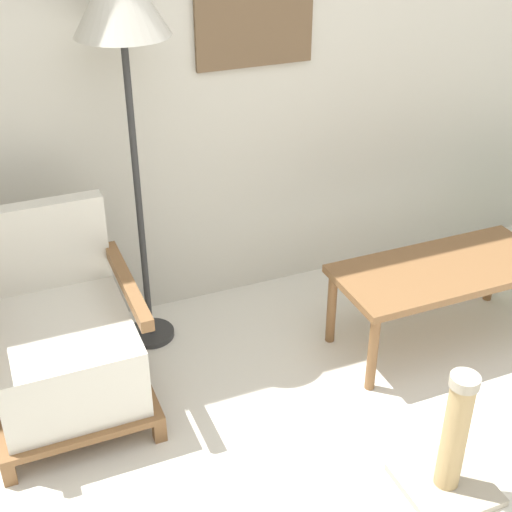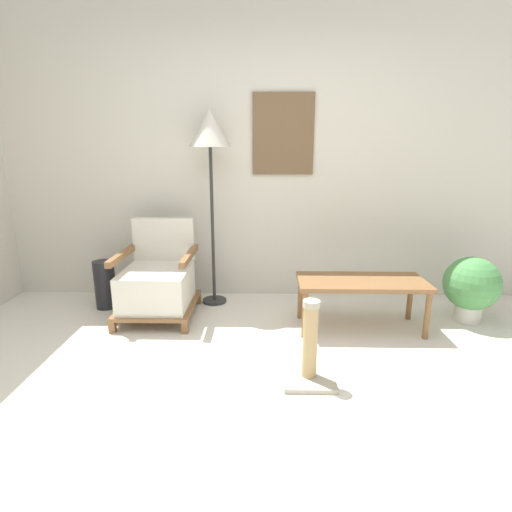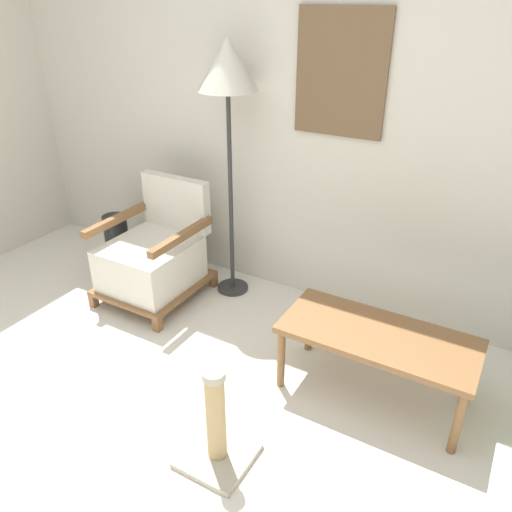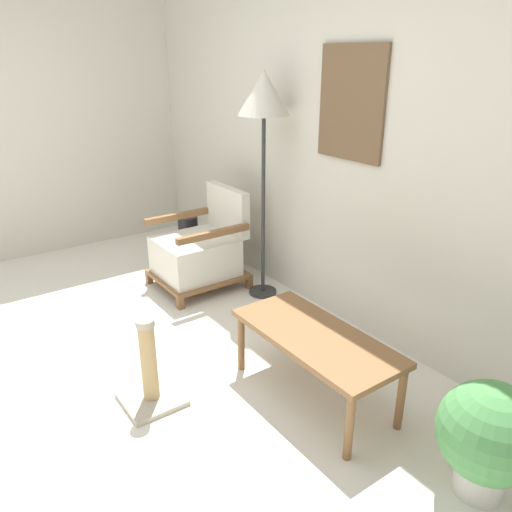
{
  "view_description": "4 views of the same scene",
  "coord_description": "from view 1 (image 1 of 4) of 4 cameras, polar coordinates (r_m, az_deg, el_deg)",
  "views": [
    {
      "loc": [
        -1.04,
        -1.0,
        2.08
      ],
      "look_at": [
        -0.03,
        1.42,
        0.55
      ],
      "focal_mm": 50.0,
      "sensor_mm": 36.0,
      "label": 1
    },
    {
      "loc": [
        0.03,
        -1.81,
        1.39
      ],
      "look_at": [
        -0.03,
        1.42,
        0.55
      ],
      "focal_mm": 28.0,
      "sensor_mm": 36.0,
      "label": 2
    },
    {
      "loc": [
        1.3,
        -0.91,
        1.97
      ],
      "look_at": [
        -0.03,
        1.42,
        0.55
      ],
      "focal_mm": 35.0,
      "sensor_mm": 36.0,
      "label": 3
    },
    {
      "loc": [
        2.57,
        -0.43,
        1.84
      ],
      "look_at": [
        -0.03,
        1.42,
        0.55
      ],
      "focal_mm": 35.0,
      "sensor_mm": 36.0,
      "label": 4
    }
  ],
  "objects": [
    {
      "name": "wall_back",
      "position": [
        3.3,
        -3.78,
        17.46
      ],
      "size": [
        8.0,
        0.09,
        2.7
      ],
      "color": "beige",
      "rests_on": "ground_plane"
    },
    {
      "name": "armchair",
      "position": [
        3.02,
        -15.24,
        -6.9
      ],
      "size": [
        0.63,
        0.7,
        0.82
      ],
      "color": "brown",
      "rests_on": "ground_plane"
    },
    {
      "name": "floor_lamp",
      "position": [
        2.9,
        -10.75,
        18.74
      ],
      "size": [
        0.38,
        0.38,
        1.75
      ],
      "color": "#2D2D2D",
      "rests_on": "ground_plane"
    },
    {
      "name": "coffee_table",
      "position": [
        3.37,
        14.73,
        -1.53
      ],
      "size": [
        1.01,
        0.45,
        0.41
      ],
      "color": "brown",
      "rests_on": "ground_plane"
    },
    {
      "name": "scratching_post",
      "position": [
        2.75,
        15.33,
        -15.05
      ],
      "size": [
        0.32,
        0.32,
        0.53
      ],
      "color": "#B2A893",
      "rests_on": "ground_plane"
    }
  ]
}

